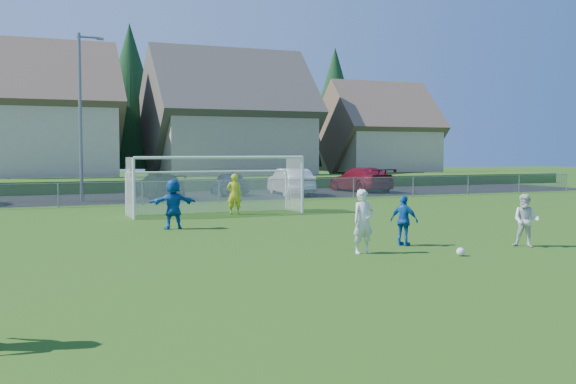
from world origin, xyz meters
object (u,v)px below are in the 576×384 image
at_px(player_blue_a, 404,221).
at_px(car_f, 291,182).
at_px(soccer_ball, 461,252).
at_px(player_white_b, 526,221).
at_px(player_blue_b, 173,204).
at_px(player_white_a, 363,221).
at_px(soccer_goal, 215,176).
at_px(goalkeeper, 234,194).
at_px(car_d, 159,186).
at_px(car_e, 229,184).
at_px(car_g, 360,179).

height_order(player_blue_a, car_f, car_f).
bearing_deg(player_blue_a, soccer_ball, 157.28).
distance_m(player_white_b, player_blue_b, 11.57).
xyz_separation_m(player_white_a, player_blue_b, (-3.34, 7.45, 0.02)).
bearing_deg(soccer_goal, player_blue_b, -121.56).
distance_m(goalkeeper, car_d, 11.17).
bearing_deg(soccer_ball, car_e, 85.88).
bearing_deg(car_g, soccer_ball, 62.48).
xyz_separation_m(car_d, soccer_goal, (0.18, -10.59, 0.92)).
xyz_separation_m(player_blue_a, car_f, (5.77, 21.73, 0.09)).
bearing_deg(car_f, player_blue_b, 60.44).
relative_size(soccer_ball, player_white_b, 0.15).
distance_m(soccer_ball, car_e, 25.02).
bearing_deg(player_white_a, player_blue_a, 18.69).
distance_m(player_blue_a, car_e, 22.86).
height_order(car_e, car_g, car_g).
bearing_deg(soccer_ball, player_white_a, 146.80).
bearing_deg(soccer_goal, soccer_ball, -79.76).
xyz_separation_m(player_blue_b, soccer_goal, (2.98, 4.85, 0.75)).
height_order(goalkeeper, car_d, goalkeeper).
relative_size(soccer_ball, car_d, 0.05).
relative_size(car_g, soccer_goal, 0.74).
bearing_deg(player_white_a, car_f, 65.87).
distance_m(player_white_b, car_g, 26.01).
height_order(player_blue_b, car_g, player_blue_b).
height_order(player_white_b, player_blue_b, player_blue_b).
distance_m(player_white_a, goalkeeper, 11.75).
bearing_deg(soccer_ball, soccer_goal, 100.24).
relative_size(player_white_b, player_blue_b, 0.86).
xyz_separation_m(car_f, soccer_goal, (-7.92, -10.24, 0.82)).
bearing_deg(soccer_ball, car_g, 66.27).
bearing_deg(soccer_ball, player_blue_a, 98.33).
bearing_deg(car_g, player_white_a, 57.25).
relative_size(player_blue_a, car_f, 0.29).
xyz_separation_m(soccer_ball, player_white_a, (-2.11, 1.38, 0.74)).
height_order(player_white_a, soccer_goal, soccer_goal).
bearing_deg(player_white_b, goalkeeper, 159.37).
bearing_deg(player_blue_a, soccer_goal, -20.44).
bearing_deg(player_white_a, car_e, 75.00).
bearing_deg(player_blue_b, player_white_a, 118.14).
xyz_separation_m(player_white_b, car_f, (2.74, 23.30, 0.06)).
xyz_separation_m(car_e, car_g, (9.30, 0.29, 0.09)).
height_order(player_blue_b, car_e, player_blue_b).
height_order(player_blue_a, car_g, car_g).
distance_m(car_e, soccer_goal, 12.08).
xyz_separation_m(goalkeeper, soccer_goal, (-0.68, 0.55, 0.76)).
distance_m(car_e, car_f, 3.80).
bearing_deg(soccer_ball, player_white_b, 12.85).
height_order(player_white_b, car_e, player_white_b).
bearing_deg(player_white_b, car_d, 152.39).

